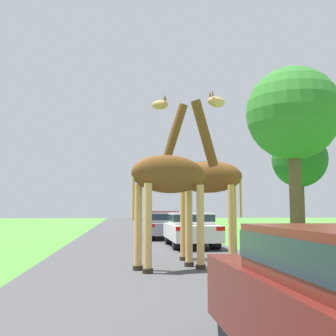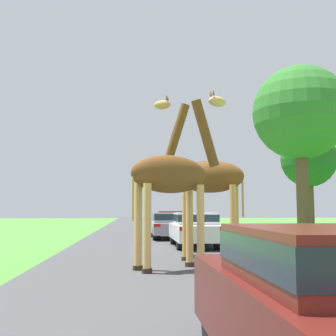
# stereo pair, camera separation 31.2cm
# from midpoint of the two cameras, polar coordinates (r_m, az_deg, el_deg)

# --- Properties ---
(road) EXTENTS (6.86, 120.00, 0.00)m
(road) POSITION_cam_midpoint_polar(r_m,az_deg,el_deg) (29.26, -4.60, -8.67)
(road) COLOR #424244
(road) RESTS_ON ground
(giraffe_near_road) EXTENTS (2.84, 1.48, 4.88)m
(giraffe_near_road) POSITION_cam_midpoint_polar(r_m,az_deg,el_deg) (11.03, -0.13, -1.62)
(giraffe_near_road) COLOR tan
(giraffe_near_road) RESTS_ON ground
(giraffe_companion) EXTENTS (2.88, 1.49, 5.25)m
(giraffe_companion) POSITION_cam_midpoint_polar(r_m,az_deg,el_deg) (13.16, 4.30, -1.66)
(giraffe_companion) COLOR tan
(giraffe_companion) RESTS_ON ground
(car_queue_right) EXTENTS (1.96, 4.39, 1.43)m
(car_queue_right) POSITION_cam_midpoint_polar(r_m,az_deg,el_deg) (28.30, -0.87, -7.22)
(car_queue_right) COLOR maroon
(car_queue_right) RESTS_ON ground
(car_queue_left) EXTENTS (1.85, 4.29, 1.38)m
(car_queue_left) POSITION_cam_midpoint_polar(r_m,az_deg,el_deg) (22.75, -1.12, -7.67)
(car_queue_left) COLOR gray
(car_queue_left) RESTS_ON ground
(car_far_ahead) EXTENTS (1.82, 4.54, 1.41)m
(car_far_ahead) POSITION_cam_midpoint_polar(r_m,az_deg,el_deg) (17.75, 2.56, -8.15)
(car_far_ahead) COLOR silver
(car_far_ahead) RESTS_ON ground
(tree_left_edge) EXTENTS (4.95, 4.95, 9.09)m
(tree_left_edge) POSITION_cam_midpoint_polar(r_m,az_deg,el_deg) (23.32, 16.24, 6.96)
(tree_left_edge) COLOR brown
(tree_left_edge) RESTS_ON ground
(tree_centre_back) EXTENTS (4.41, 4.41, 7.75)m
(tree_centre_back) POSITION_cam_midpoint_polar(r_m,az_deg,el_deg) (35.26, 17.15, 1.00)
(tree_centre_back) COLOR brown
(tree_centre_back) RESTS_ON ground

